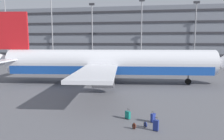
% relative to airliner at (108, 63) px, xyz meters
% --- Properties ---
extents(ground_plane, '(600.00, 600.00, 0.00)m').
position_rel_airliner_xyz_m(ground_plane, '(-2.08, -2.43, -3.19)').
color(ground_plane, '#5B5B60').
extents(terminal_structure, '(140.92, 14.62, 18.91)m').
position_rel_airliner_xyz_m(terminal_structure, '(-2.08, 51.06, 6.26)').
color(terminal_structure, slate).
rests_on(terminal_structure, ground_plane).
extents(airliner, '(38.10, 30.76, 11.13)m').
position_rel_airliner_xyz_m(airliner, '(0.00, 0.00, 0.00)').
color(airliner, silver).
rests_on(airliner, ground_plane).
extents(light_mast_far_left, '(1.80, 0.50, 22.46)m').
position_rel_airliner_xyz_m(light_mast_far_left, '(-44.15, 38.08, 9.74)').
color(light_mast_far_left, gray).
rests_on(light_mast_far_left, ground_plane).
extents(light_mast_left, '(1.80, 0.50, 24.79)m').
position_rel_airliner_xyz_m(light_mast_left, '(-26.59, 38.08, 10.93)').
color(light_mast_left, gray).
rests_on(light_mast_left, ground_plane).
extents(light_mast_center_left, '(1.80, 0.50, 19.23)m').
position_rel_airliner_xyz_m(light_mast_center_left, '(-12.25, 38.08, 8.07)').
color(light_mast_center_left, gray).
rests_on(light_mast_center_left, ground_plane).
extents(light_mast_center_right, '(1.80, 0.50, 20.02)m').
position_rel_airliner_xyz_m(light_mast_center_right, '(4.26, 38.08, 8.48)').
color(light_mast_center_right, gray).
rests_on(light_mast_center_right, ground_plane).
extents(light_mast_right, '(1.80, 0.50, 18.89)m').
position_rel_airliner_xyz_m(light_mast_right, '(20.96, 38.08, 7.89)').
color(light_mast_right, gray).
rests_on(light_mast_right, ground_plane).
extents(suitcase_black, '(0.42, 0.43, 0.88)m').
position_rel_airliner_xyz_m(suitcase_black, '(6.54, -15.28, -2.80)').
color(suitcase_black, navy).
rests_on(suitcase_black, ground_plane).
extents(suitcase_silver, '(0.44, 0.35, 1.01)m').
position_rel_airliner_xyz_m(suitcase_silver, '(6.70, -16.95, -2.75)').
color(suitcase_silver, navy).
rests_on(suitcase_silver, ground_plane).
extents(suitcase_orange, '(0.51, 0.48, 0.86)m').
position_rel_airliner_xyz_m(suitcase_orange, '(4.44, -14.84, -2.83)').
color(suitcase_orange, '#147266').
rests_on(suitcase_orange, ground_plane).
extents(backpack_purple, '(0.34, 0.27, 0.53)m').
position_rel_airliner_xyz_m(backpack_purple, '(5.10, -16.86, -2.96)').
color(backpack_purple, '#592619').
rests_on(backpack_purple, ground_plane).
extents(backpack_laid_flat, '(0.36, 0.36, 0.49)m').
position_rel_airliner_xyz_m(backpack_laid_flat, '(5.95, -16.41, -2.98)').
color(backpack_laid_flat, navy).
rests_on(backpack_laid_flat, ground_plane).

